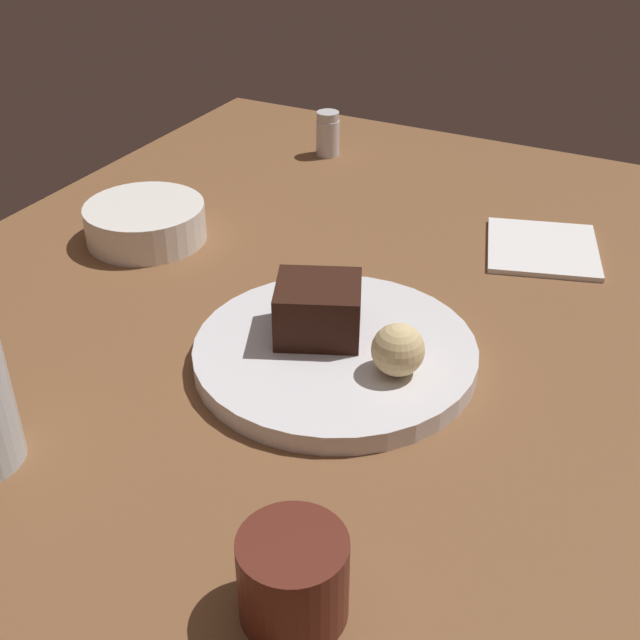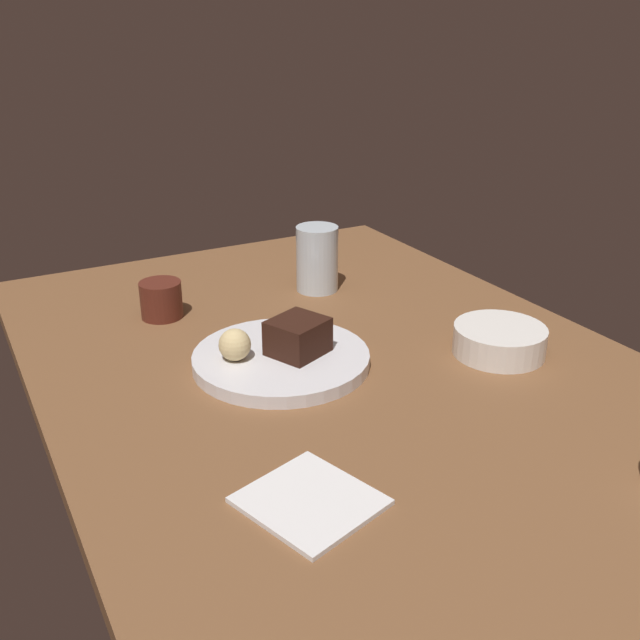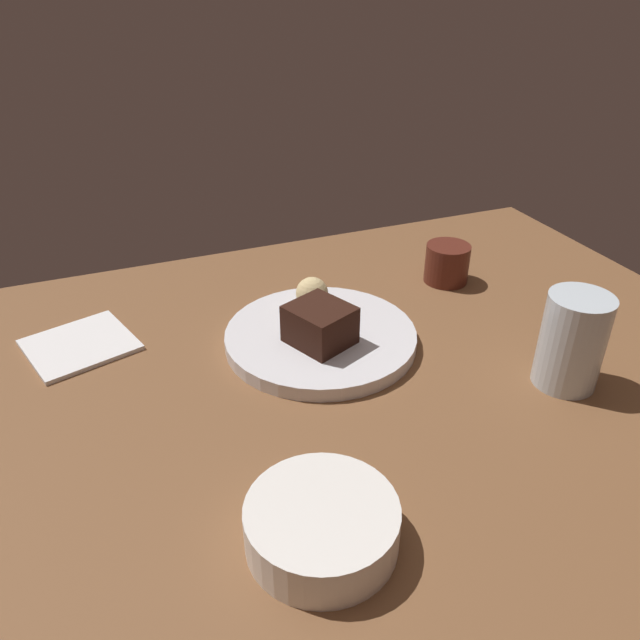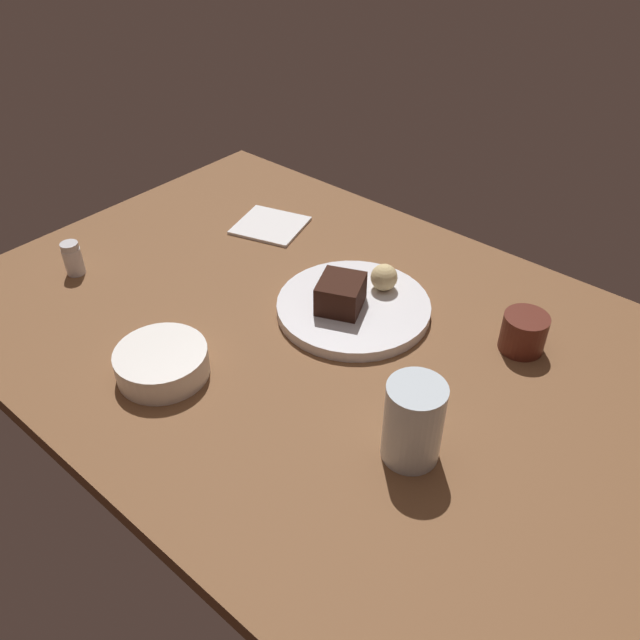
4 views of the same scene
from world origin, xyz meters
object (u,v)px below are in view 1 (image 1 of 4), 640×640
at_px(salt_shaker, 328,134).
at_px(side_bowl, 145,222).
at_px(dessert_plate, 335,353).
at_px(coffee_cup, 293,577).
at_px(chocolate_cake_slice, 318,309).
at_px(bread_roll, 398,350).
at_px(folded_napkin, 542,248).

bearing_deg(salt_shaker, side_bowl, 168.77).
relative_size(dessert_plate, coffee_cup, 3.69).
bearing_deg(salt_shaker, dessert_plate, -152.50).
relative_size(chocolate_cake_slice, side_bowl, 0.55).
height_order(chocolate_cake_slice, bread_roll, chocolate_cake_slice).
relative_size(coffee_cup, folded_napkin, 0.54).
relative_size(bread_roll, side_bowl, 0.33).
distance_m(bread_roll, folded_napkin, 0.33).
bearing_deg(folded_napkin, bread_roll, 171.49).
distance_m(dessert_plate, folded_napkin, 0.33).
distance_m(dessert_plate, side_bowl, 0.33).
distance_m(bread_roll, coffee_cup, 0.25).
relative_size(salt_shaker, coffee_cup, 0.90).
height_order(chocolate_cake_slice, folded_napkin, chocolate_cake_slice).
distance_m(chocolate_cake_slice, salt_shaker, 0.50).
relative_size(salt_shaker, folded_napkin, 0.48).
xyz_separation_m(salt_shaker, coffee_cup, (-0.72, -0.34, 0.00)).
bearing_deg(folded_napkin, dessert_plate, 159.60).
relative_size(chocolate_cake_slice, folded_napkin, 0.59).
height_order(dessert_plate, side_bowl, side_bowl).
xyz_separation_m(dessert_plate, bread_roll, (-0.01, -0.07, 0.03)).
xyz_separation_m(chocolate_cake_slice, folded_napkin, (0.30, -0.14, -0.04)).
xyz_separation_m(coffee_cup, folded_napkin, (0.57, -0.02, -0.03)).
xyz_separation_m(bread_roll, coffee_cup, (-0.25, -0.03, -0.01)).
bearing_deg(chocolate_cake_slice, bread_roll, -104.84).
bearing_deg(dessert_plate, salt_shaker, 27.50).
relative_size(dessert_plate, salt_shaker, 4.11).
distance_m(side_bowl, folded_napkin, 0.46).
relative_size(dessert_plate, bread_roll, 5.59).
bearing_deg(side_bowl, coffee_cup, -133.24).
xyz_separation_m(dessert_plate, chocolate_cake_slice, (0.01, 0.02, 0.04)).
relative_size(dessert_plate, side_bowl, 1.87).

